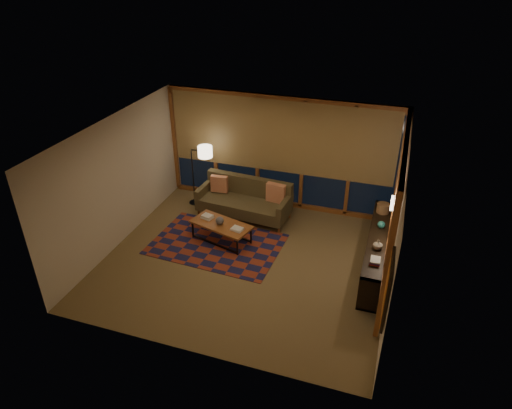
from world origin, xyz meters
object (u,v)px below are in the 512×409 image
(sofa, at_px, (244,200))
(coffee_table, at_px, (222,232))
(floor_lamp, at_px, (193,174))
(bookshelf, at_px, (377,251))

(sofa, relative_size, coffee_table, 1.64)
(floor_lamp, bearing_deg, coffee_table, -46.67)
(sofa, bearing_deg, coffee_table, -90.95)
(coffee_table, bearing_deg, bookshelf, 17.99)
(coffee_table, height_order, bookshelf, bookshelf)
(floor_lamp, bearing_deg, bookshelf, -14.83)
(sofa, xyz_separation_m, coffee_table, (-0.11, -1.11, -0.22))
(sofa, height_order, bookshelf, sofa)
(sofa, relative_size, bookshelf, 0.75)
(coffee_table, distance_m, floor_lamp, 1.92)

